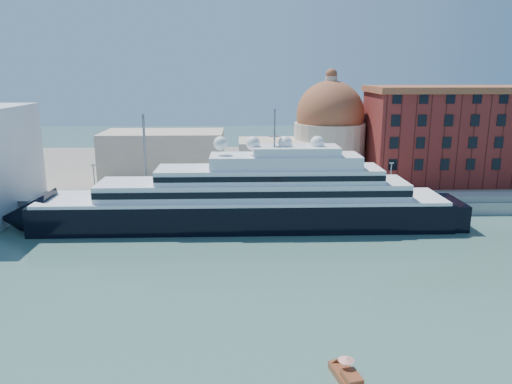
{
  "coord_description": "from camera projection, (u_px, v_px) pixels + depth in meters",
  "views": [
    {
      "loc": [
        -0.91,
        -67.57,
        28.98
      ],
      "look_at": [
        2.0,
        18.0,
        7.99
      ],
      "focal_mm": 35.0,
      "sensor_mm": 36.0,
      "label": 1
    }
  ],
  "objects": [
    {
      "name": "ground",
      "position": [
        246.0,
        275.0,
        72.52
      ],
      "size": [
        400.0,
        400.0,
        0.0
      ],
      "primitive_type": "plane",
      "color": "#345A52",
      "rests_on": "ground"
    },
    {
      "name": "quay",
      "position": [
        244.0,
        205.0,
        105.22
      ],
      "size": [
        180.0,
        10.0,
        2.5
      ],
      "primitive_type": "cube",
      "color": "gray",
      "rests_on": "ground"
    },
    {
      "name": "land",
      "position": [
        243.0,
        169.0,
        145.08
      ],
      "size": [
        260.0,
        72.0,
        2.0
      ],
      "primitive_type": "cube",
      "color": "slate",
      "rests_on": "ground"
    },
    {
      "name": "quay_fence",
      "position": [
        244.0,
        202.0,
        100.41
      ],
      "size": [
        180.0,
        0.1,
        1.2
      ],
      "primitive_type": "cube",
      "color": "slate",
      "rests_on": "quay"
    },
    {
      "name": "superyacht",
      "position": [
        230.0,
        204.0,
        93.68
      ],
      "size": [
        86.74,
        12.03,
        25.92
      ],
      "color": "black",
      "rests_on": "ground"
    },
    {
      "name": "water_taxi",
      "position": [
        348.0,
        377.0,
        47.3
      ],
      "size": [
        2.9,
        5.65,
        2.56
      ],
      "rotation": [
        0.0,
        0.0,
        0.21
      ],
      "color": "maroon",
      "rests_on": "ground"
    },
    {
      "name": "warehouse",
      "position": [
        456.0,
        134.0,
        121.43
      ],
      "size": [
        43.0,
        19.0,
        23.25
      ],
      "color": "maroon",
      "rests_on": "land"
    },
    {
      "name": "church",
      "position": [
        268.0,
        143.0,
        126.16
      ],
      "size": [
        66.0,
        18.0,
        25.5
      ],
      "color": "beige",
      "rests_on": "land"
    },
    {
      "name": "lamp_posts",
      "position": [
        181.0,
        167.0,
        101.08
      ],
      "size": [
        120.8,
        2.4,
        18.0
      ],
      "color": "slate",
      "rests_on": "quay"
    }
  ]
}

